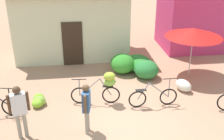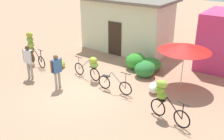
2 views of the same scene
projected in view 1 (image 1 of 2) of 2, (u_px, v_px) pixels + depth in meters
ground_plane at (122, 121)px, 8.79m from camera, size 60.00×60.00×0.00m
building_low at (72, 22)px, 13.32m from camera, size 5.72×3.12×3.23m
shop_pink at (193, 20)px, 14.44m from camera, size 3.20×2.80×2.93m
hedge_bush_front_left at (123, 64)px, 11.89m from camera, size 1.03×1.13×0.82m
hedge_bush_front_right at (138, 63)px, 12.19m from camera, size 1.21×1.37×0.62m
hedge_bush_mid at (147, 70)px, 11.42m from camera, size 1.01×1.01×0.74m
market_umbrella at (194, 32)px, 11.03m from camera, size 2.28×2.28×2.05m
bicycle_near_pile at (104, 85)px, 9.46m from camera, size 1.71×0.40×1.19m
bicycle_center_loaded at (153, 97)px, 9.44m from camera, size 1.71×0.15×1.02m
banana_pile_on_ground at (39, 100)px, 9.60m from camera, size 0.57×0.75×0.36m
produce_sack at (183, 85)px, 10.48m from camera, size 0.69×0.82×0.44m
person_vendor at (19, 107)px, 7.63m from camera, size 0.56×0.30×1.66m
person_bystander at (86, 104)px, 7.89m from camera, size 0.27×0.57×1.58m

